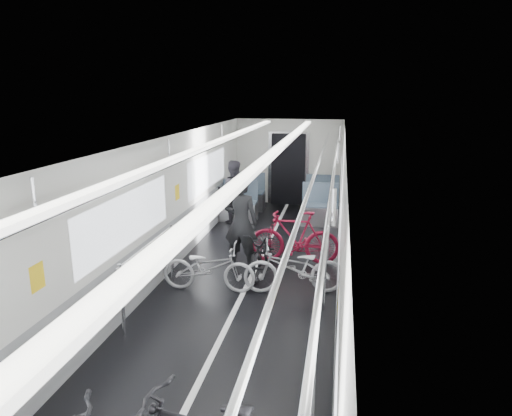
{
  "coord_description": "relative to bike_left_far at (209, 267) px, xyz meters",
  "views": [
    {
      "loc": [
        1.43,
        -5.74,
        3.14
      ],
      "look_at": [
        0.0,
        1.97,
        1.13
      ],
      "focal_mm": 32.0,
      "sensor_mm": 36.0,
      "label": 1
    }
  ],
  "objects": [
    {
      "name": "car_shell",
      "position": [
        0.56,
        0.92,
        0.73
      ],
      "size": [
        3.02,
        14.01,
        2.41
      ],
      "color": "black",
      "rests_on": "ground"
    },
    {
      "name": "person_seated",
      "position": [
        -0.54,
        3.98,
        0.37
      ],
      "size": [
        0.84,
        0.71,
        1.54
      ],
      "primitive_type": "imported",
      "rotation": [
        0.0,
        0.0,
        3.33
      ],
      "color": "#302D35",
      "rests_on": "floor"
    },
    {
      "name": "person_standing",
      "position": [
        0.31,
        1.03,
        0.46
      ],
      "size": [
        0.66,
        0.47,
        1.72
      ],
      "primitive_type": "imported",
      "rotation": [
        0.0,
        0.0,
        3.05
      ],
      "color": "black",
      "rests_on": "floor"
    },
    {
      "name": "bike_right_far",
      "position": [
        1.23,
        1.49,
        0.1
      ],
      "size": [
        1.69,
        0.53,
        1.01
      ],
      "primitive_type": "imported",
      "rotation": [
        0.0,
        0.0,
        -1.53
      ],
      "color": "maroon",
      "rests_on": "floor"
    },
    {
      "name": "bike_aisle",
      "position": [
        0.73,
        0.93,
        -0.0
      ],
      "size": [
        0.57,
        1.53,
        0.79
      ],
      "primitive_type": "imported",
      "rotation": [
        0.0,
        0.0,
        -0.03
      ],
      "color": "black",
      "rests_on": "floor"
    },
    {
      "name": "bike_right_mid",
      "position": [
        1.36,
        0.16,
        0.02
      ],
      "size": [
        1.69,
        0.86,
        0.84
      ],
      "primitive_type": "imported",
      "rotation": [
        0.0,
        0.0,
        -1.38
      ],
      "color": "#A6A7AB",
      "rests_on": "floor"
    },
    {
      "name": "bike_left_far",
      "position": [
        0.0,
        0.0,
        0.0
      ],
      "size": [
        1.54,
        0.58,
        0.8
      ],
      "primitive_type": "imported",
      "rotation": [
        0.0,
        0.0,
        1.61
      ],
      "color": "#A2A3A7",
      "rests_on": "floor"
    }
  ]
}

